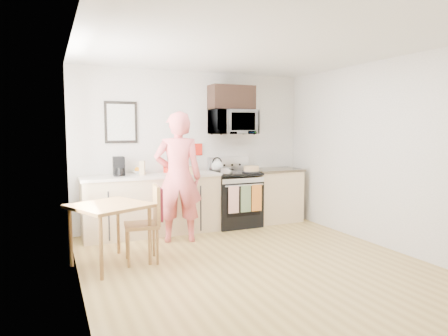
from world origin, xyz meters
name	(u,v)px	position (x,y,z in m)	size (l,w,h in m)	color
floor	(258,267)	(0.00, 0.00, 0.00)	(4.60, 4.60, 0.00)	olive
back_wall	(193,149)	(0.00, 2.30, 1.30)	(4.00, 0.04, 2.60)	beige
front_wall	(432,184)	(0.00, -2.30, 1.30)	(4.00, 0.04, 2.60)	beige
left_wall	(78,165)	(-2.00, 0.00, 1.30)	(0.04, 4.60, 2.60)	beige
right_wall	(387,154)	(2.00, 0.00, 1.30)	(0.04, 4.60, 2.60)	beige
ceiling	(260,45)	(0.00, 0.00, 2.60)	(4.00, 4.60, 0.04)	silver
window	(75,138)	(-1.96, 0.80, 1.55)	(0.06, 1.40, 1.50)	white
cabinet_left	(152,206)	(-0.80, 2.00, 0.45)	(2.10, 0.60, 0.90)	#D5C189
countertop_left	(152,176)	(-0.80, 2.00, 0.92)	(2.14, 0.64, 0.04)	beige
cabinet_right	(275,196)	(1.43, 2.00, 0.45)	(0.84, 0.60, 0.90)	#D5C189
countertop_right	(275,170)	(1.43, 2.00, 0.92)	(0.88, 0.64, 0.04)	black
range	(235,200)	(0.63, 1.98, 0.44)	(0.76, 0.70, 1.16)	black
microwave	(233,122)	(0.63, 2.08, 1.76)	(0.76, 0.51, 0.42)	silver
upper_cabinet	(232,97)	(0.63, 2.12, 2.18)	(0.76, 0.35, 0.40)	black
wall_art	(121,122)	(-1.20, 2.28, 1.75)	(0.50, 0.04, 0.65)	black
wall_trivet	(197,149)	(0.05, 2.28, 1.30)	(0.20, 0.02, 0.20)	red
person	(178,177)	(-0.54, 1.45, 0.95)	(0.69, 0.45, 1.90)	#DE3D41
dining_table	(110,211)	(-1.61, 0.76, 0.67)	(0.93, 0.93, 0.75)	brown
chair	(152,212)	(-1.10, 0.73, 0.62)	(0.49, 0.45, 0.96)	brown
knife_block	(182,166)	(-0.28, 2.08, 1.05)	(0.10, 0.14, 0.22)	brown
utensil_crock	(167,163)	(-0.49, 2.21, 1.09)	(0.13, 0.13, 0.39)	red
fruit_bowl	(140,171)	(-0.94, 2.19, 0.98)	(0.30, 0.30, 0.11)	white
milk_carton	(142,168)	(-0.94, 2.00, 1.05)	(0.08, 0.08, 0.22)	tan
coffee_maker	(119,167)	(-1.29, 2.04, 1.08)	(0.17, 0.25, 0.29)	black
bread_bag	(184,170)	(-0.31, 1.87, 1.00)	(0.33, 0.15, 0.12)	#DDC074
cake	(251,169)	(0.84, 1.80, 0.97)	(0.31, 0.31, 0.10)	black
kettle	(217,165)	(0.36, 2.12, 1.03)	(0.20, 0.20, 0.25)	white
pot	(226,171)	(0.39, 1.81, 0.97)	(0.18, 0.31, 0.09)	silver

